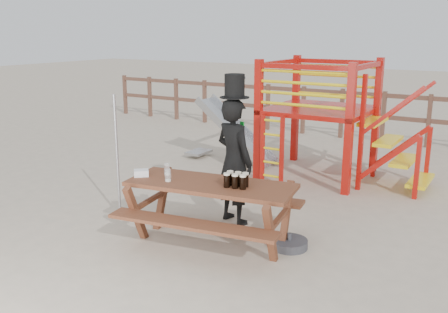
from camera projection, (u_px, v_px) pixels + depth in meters
ground at (196, 242)px, 6.23m from camera, size 60.00×60.00×0.00m
back_fence at (362, 110)px, 11.84m from camera, size 15.09×0.09×1.20m
playground_fort at (315, 117)px, 8.87m from camera, size 4.71×1.84×2.10m
picnic_table at (211, 205)px, 6.08m from camera, size 2.22×1.70×0.78m
man_with_hat at (234, 158)px, 6.69m from camera, size 0.72×0.59×2.02m
metal_pole at (117, 158)px, 6.85m from camera, size 0.04×0.04×1.74m
parasol_base at (289, 244)px, 6.06m from camera, size 0.45×0.45×0.19m
paper_bag at (141, 173)px, 6.28m from camera, size 0.23×0.22×0.08m
stout_pints at (236, 180)px, 5.83m from camera, size 0.29×0.21×0.17m
empty_glasses at (167, 173)px, 6.19m from camera, size 0.26×0.29×0.15m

